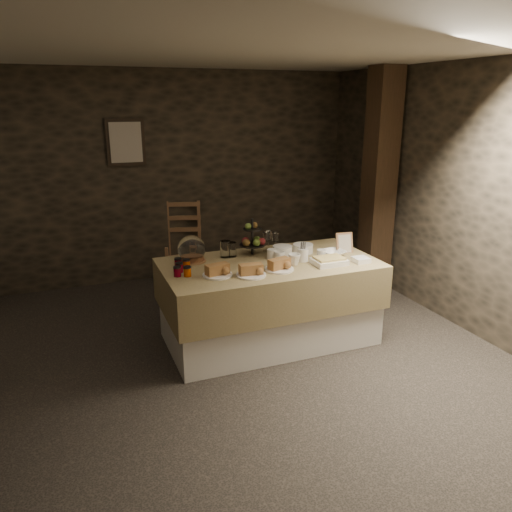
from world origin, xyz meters
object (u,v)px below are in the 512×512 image
object	(u,v)px
chair	(182,245)
timber_column	(379,183)
buffet_table	(269,296)
fruit_stand	(253,241)

from	to	relation	value
chair	timber_column	distance (m)	2.56
buffet_table	timber_column	world-z (taller)	timber_column
fruit_stand	buffet_table	bearing A→B (deg)	-79.93
fruit_stand	timber_column	bearing A→B (deg)	16.97
chair	fruit_stand	xyz separation A→B (m)	(0.30, -1.74, 0.49)
chair	timber_column	world-z (taller)	timber_column
buffet_table	chair	xyz separation A→B (m)	(-0.36, 2.04, -0.01)
timber_column	chair	bearing A→B (deg)	150.32
buffet_table	chair	bearing A→B (deg)	99.92
chair	timber_column	size ratio (longest dim) A/B	0.30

